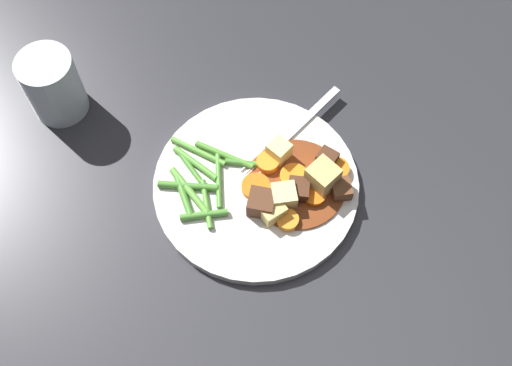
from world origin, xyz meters
TOP-DOWN VIEW (x-y plane):
  - ground_plane at (0.00, 0.00)m, footprint 3.00×3.00m
  - dinner_plate at (0.00, 0.00)m, footprint 0.25×0.25m
  - stew_sauce at (0.05, 0.00)m, footprint 0.12×0.12m
  - carrot_slice_0 at (0.01, 0.03)m, footprint 0.04×0.04m
  - carrot_slice_1 at (0.04, -0.05)m, footprint 0.03×0.03m
  - carrot_slice_2 at (0.10, 0.02)m, footprint 0.03×0.03m
  - carrot_slice_3 at (-0.00, -0.01)m, footprint 0.05×0.05m
  - carrot_slice_4 at (0.07, -0.02)m, footprint 0.03×0.03m
  - carrot_slice_5 at (0.05, 0.01)m, footprint 0.05×0.05m
  - potato_chunk_0 at (0.03, -0.02)m, footprint 0.03×0.03m
  - potato_chunk_1 at (0.02, -0.04)m, footprint 0.04×0.04m
  - potato_chunk_2 at (0.03, 0.04)m, footprint 0.03×0.03m
  - potato_chunk_3 at (0.08, 0.00)m, footprint 0.05×0.05m
  - meat_chunk_0 at (0.05, -0.01)m, footprint 0.03×0.03m
  - meat_chunk_1 at (0.01, -0.03)m, footprint 0.04×0.04m
  - meat_chunk_2 at (0.10, -0.01)m, footprint 0.03×0.03m
  - meat_chunk_3 at (0.09, 0.03)m, footprint 0.03×0.03m
  - green_bean_0 at (-0.05, 0.00)m, footprint 0.01×0.07m
  - green_bean_1 at (-0.01, 0.02)m, footprint 0.06×0.01m
  - green_bean_2 at (-0.06, -0.03)m, footprint 0.02×0.06m
  - green_bean_3 at (-0.08, -0.01)m, footprint 0.07×0.01m
  - green_bean_4 at (-0.08, 0.02)m, footprint 0.06×0.05m
  - green_bean_5 at (-0.04, 0.04)m, footprint 0.08×0.04m
  - green_bean_6 at (-0.09, -0.02)m, footprint 0.03×0.05m
  - green_bean_7 at (-0.08, -0.02)m, footprint 0.05×0.06m
  - green_bean_8 at (-0.07, 0.04)m, footprint 0.07×0.04m
  - green_bean_9 at (-0.06, -0.05)m, footprint 0.06×0.02m
  - green_bean_10 at (-0.08, 0.02)m, footprint 0.04×0.05m
  - fork at (0.04, 0.07)m, footprint 0.13×0.14m
  - water_glass at (-0.26, 0.11)m, footprint 0.07×0.07m

SIDE VIEW (x-z plane):
  - ground_plane at x=0.00m, z-range 0.00..0.00m
  - dinner_plate at x=0.00m, z-range 0.00..0.01m
  - stew_sauce at x=0.05m, z-range 0.01..0.02m
  - fork at x=0.04m, z-range 0.01..0.02m
  - green_bean_10 at x=-0.08m, z-range 0.01..0.02m
  - green_bean_2 at x=-0.06m, z-range 0.01..0.02m
  - green_bean_8 at x=-0.07m, z-range 0.01..0.02m
  - green_bean_0 at x=-0.05m, z-range 0.01..0.02m
  - green_bean_1 at x=-0.01m, z-range 0.01..0.02m
  - green_bean_5 at x=-0.04m, z-range 0.01..0.02m
  - green_bean_4 at x=-0.08m, z-range 0.01..0.02m
  - carrot_slice_3 at x=0.00m, z-range 0.01..0.02m
  - green_bean_9 at x=-0.06m, z-range 0.01..0.02m
  - green_bean_7 at x=-0.08m, z-range 0.01..0.02m
  - green_bean_6 at x=-0.09m, z-range 0.01..0.02m
  - green_bean_3 at x=-0.08m, z-range 0.01..0.02m
  - carrot_slice_5 at x=0.05m, z-range 0.01..0.02m
  - carrot_slice_2 at x=0.10m, z-range 0.01..0.02m
  - carrot_slice_1 at x=0.04m, z-range 0.01..0.02m
  - carrot_slice_4 at x=0.07m, z-range 0.01..0.02m
  - carrot_slice_0 at x=0.01m, z-range 0.01..0.03m
  - meat_chunk_2 at x=0.10m, z-range 0.01..0.03m
  - meat_chunk_0 at x=0.05m, z-range 0.01..0.03m
  - meat_chunk_3 at x=0.09m, z-range 0.01..0.03m
  - potato_chunk_1 at x=0.02m, z-range 0.01..0.03m
  - meat_chunk_1 at x=0.01m, z-range 0.01..0.04m
  - potato_chunk_0 at x=0.03m, z-range 0.01..0.04m
  - potato_chunk_2 at x=0.03m, z-range 0.01..0.04m
  - potato_chunk_3 at x=0.08m, z-range 0.01..0.05m
  - water_glass at x=-0.26m, z-range 0.00..0.09m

